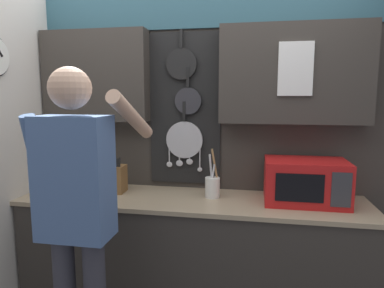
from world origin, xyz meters
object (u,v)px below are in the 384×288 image
object	(u,v)px
knife_block	(117,179)
microwave	(305,181)
person	(77,202)
utensil_crock	(212,186)

from	to	relation	value
knife_block	microwave	bearing A→B (deg)	-0.03
microwave	knife_block	distance (m)	1.35
person	knife_block	bearing A→B (deg)	95.48
utensil_crock	person	bearing A→B (deg)	-132.19
microwave	knife_block	size ratio (longest dim) A/B	1.87
person	utensil_crock	bearing A→B (deg)	47.81
microwave	knife_block	xyz separation A→B (m)	(-1.34, 0.00, -0.04)
knife_block	utensil_crock	bearing A→B (deg)	0.09
microwave	utensil_crock	world-z (taller)	utensil_crock
knife_block	utensil_crock	world-z (taller)	utensil_crock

